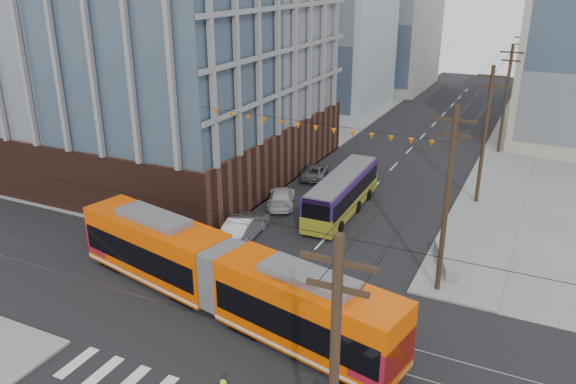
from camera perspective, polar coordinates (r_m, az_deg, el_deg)
name	(u,v)px	position (r m, az deg, el deg)	size (l,w,h in m)	color
ground	(211,359)	(28.38, -7.87, -16.46)	(160.00, 160.00, 0.00)	slate
office_building	(136,10)	(54.28, -15.20, 17.45)	(30.00, 25.00, 28.60)	#381E16
bg_bldg_nw_near	(314,41)	(76.96, 2.70, 15.09)	(18.00, 16.00, 18.00)	#8C99A5
bg_bldg_nw_far	(381,23)	(94.61, 9.45, 16.61)	(16.00, 18.00, 20.00)	gray
utility_pole_far	(519,77)	(75.45, 22.38, 10.75)	(0.30, 0.30, 11.00)	black
streetcar	(224,277)	(30.78, -6.52, -8.56)	(21.10, 2.97, 4.07)	#D84800
city_bus	(342,193)	(43.29, 5.53, -0.10)	(2.40, 11.06, 3.13)	#2F1550
parked_car_silver	(244,226)	(39.35, -4.45, -3.49)	(1.77, 5.07, 1.67)	#AEB1BA
parked_car_white	(281,197)	(44.62, -0.68, -0.53)	(1.95, 4.80, 1.39)	silver
parked_car_grey	(315,171)	(50.77, 2.76, 2.11)	(2.07, 4.48, 1.25)	#575859
jersey_barrier	(445,260)	(36.94, 15.63, -6.70)	(0.99, 4.39, 0.88)	gray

